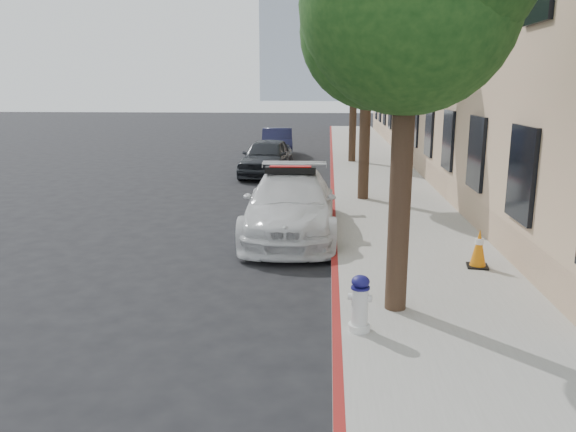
% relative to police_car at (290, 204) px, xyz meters
% --- Properties ---
extents(ground, '(120.00, 120.00, 0.00)m').
position_rel_police_car_xyz_m(ground, '(-1.10, -2.46, -0.70)').
color(ground, black).
rests_on(ground, ground).
extents(sidewalk, '(3.20, 50.00, 0.15)m').
position_rel_police_car_xyz_m(sidewalk, '(2.50, 7.54, -0.63)').
color(sidewalk, gray).
rests_on(sidewalk, ground).
extents(curb_strip, '(0.12, 50.00, 0.15)m').
position_rel_police_car_xyz_m(curb_strip, '(0.96, 7.54, -0.63)').
color(curb_strip, maroon).
rests_on(curb_strip, ground).
extents(building, '(8.00, 36.00, 10.00)m').
position_rel_police_car_xyz_m(building, '(8.10, 12.54, 4.30)').
color(building, tan).
rests_on(building, ground).
extents(tower_right, '(14.00, 14.00, 44.00)m').
position_rel_police_car_xyz_m(tower_right, '(7.90, 132.54, 21.30)').
color(tower_right, '#9EA8B7').
rests_on(tower_right, ground).
extents(tree_near, '(2.92, 2.82, 5.62)m').
position_rel_police_car_xyz_m(tree_near, '(1.83, -4.48, 3.57)').
color(tree_near, black).
rests_on(tree_near, sidewalk).
extents(tree_mid, '(2.77, 2.64, 5.43)m').
position_rel_police_car_xyz_m(tree_mid, '(1.83, 3.52, 3.46)').
color(tree_mid, black).
rests_on(tree_mid, sidewalk).
extents(tree_far, '(3.10, 3.00, 5.81)m').
position_rel_police_car_xyz_m(tree_far, '(1.83, 11.52, 3.68)').
color(tree_far, black).
rests_on(tree_far, sidewalk).
extents(police_car, '(2.07, 4.86, 1.55)m').
position_rel_police_car_xyz_m(police_car, '(0.00, 0.00, 0.00)').
color(police_car, silver).
rests_on(police_car, ground).
extents(parked_car_mid, '(1.90, 4.08, 1.35)m').
position_rel_police_car_xyz_m(parked_car_mid, '(-1.45, 8.42, -0.03)').
color(parked_car_mid, '#202328').
rests_on(parked_car_mid, ground).
extents(parked_car_far, '(1.72, 4.05, 1.30)m').
position_rel_police_car_xyz_m(parked_car_far, '(-1.58, 14.10, -0.05)').
color(parked_car_far, black).
rests_on(parked_car_far, ground).
extents(fire_hydrant, '(0.32, 0.29, 0.75)m').
position_rel_police_car_xyz_m(fire_hydrant, '(1.25, -5.26, -0.19)').
color(fire_hydrant, silver).
rests_on(fire_hydrant, sidewalk).
extents(traffic_cone, '(0.40, 0.40, 0.68)m').
position_rel_police_car_xyz_m(traffic_cone, '(3.45, -2.48, -0.21)').
color(traffic_cone, black).
rests_on(traffic_cone, sidewalk).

